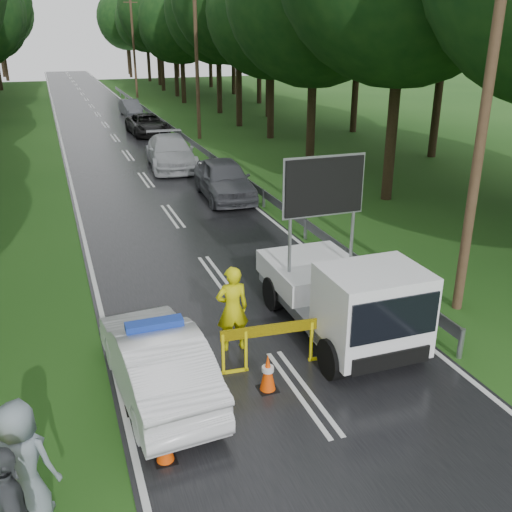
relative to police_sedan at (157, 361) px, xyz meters
name	(u,v)px	position (x,y,z in m)	size (l,w,h in m)	color
ground	(302,392)	(2.62, -0.92, -0.71)	(160.00, 160.00, 0.00)	#1B4614
road	(115,138)	(2.62, 29.08, -0.70)	(7.00, 140.00, 0.02)	black
guardrail	(171,127)	(6.32, 28.74, -0.17)	(0.12, 60.06, 0.70)	gray
utility_pole_near	(486,103)	(7.82, 1.08, 4.35)	(1.40, 0.24, 10.00)	#463220
utility_pole_mid	(197,57)	(7.82, 27.08, 4.35)	(1.40, 0.24, 10.00)	#463220
utility_pole_far	(134,46)	(7.82, 53.08, 4.35)	(1.40, 0.24, 10.00)	#463220
police_sedan	(157,361)	(0.00, 0.00, 0.00)	(1.81, 4.40, 1.56)	white
work_truck	(344,295)	(4.36, 0.73, 0.35)	(2.24, 4.93, 3.92)	gray
barrier	(279,334)	(2.54, 0.08, 0.06)	(2.46, 0.24, 1.02)	yellow
officer	(232,309)	(1.85, 1.08, 0.27)	(0.72, 0.47, 1.97)	#D9D50B
civilian	(356,331)	(4.04, -0.42, 0.10)	(0.79, 0.62, 1.63)	#163C94
bystander_right	(23,464)	(-2.31, -2.42, 0.27)	(0.96, 0.62, 1.96)	gray
queue_car_first	(224,179)	(5.22, 12.87, 0.10)	(1.93, 4.79, 1.63)	#43454C
queue_car_second	(171,152)	(4.31, 19.31, 0.08)	(2.23, 5.48, 1.59)	#A3A5AA
queue_car_third	(147,125)	(4.88, 29.53, -0.02)	(2.29, 4.97, 1.38)	black
queue_car_fourth	(131,107)	(5.22, 39.71, -0.08)	(1.34, 3.85, 1.27)	#3C3F43
cone_near_left	(164,443)	(-0.27, -1.92, -0.34)	(0.36, 0.36, 0.76)	black
cone_center	(268,373)	(2.01, -0.64, -0.32)	(0.38, 0.38, 0.81)	black
cone_far	(274,270)	(4.00, 4.08, -0.32)	(0.38, 0.38, 0.81)	black
cone_left_mid	(135,393)	(-0.51, -0.42, -0.32)	(0.39, 0.39, 0.82)	black
cone_right	(346,268)	(5.98, 3.58, -0.36)	(0.34, 0.34, 0.72)	black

